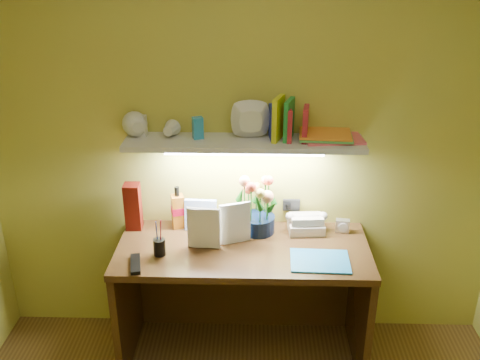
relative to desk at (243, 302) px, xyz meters
name	(u,v)px	position (x,y,z in m)	size (l,w,h in m)	color
desk	(243,302)	(0.00, 0.00, 0.00)	(1.40, 0.60, 0.75)	#331A0E
flower_bouquet	(258,205)	(0.08, 0.18, 0.55)	(0.22, 0.22, 0.34)	#091632
telephone	(306,222)	(0.36, 0.19, 0.44)	(0.20, 0.15, 0.12)	silver
desk_clock	(343,226)	(0.57, 0.19, 0.41)	(0.08, 0.04, 0.08)	#B2B2B7
whisky_bottle	(178,207)	(-0.39, 0.22, 0.50)	(0.07, 0.07, 0.26)	#B46115
whisky_box	(133,206)	(-0.64, 0.20, 0.52)	(0.09, 0.09, 0.28)	#5D1109
pen_cup	(159,242)	(-0.45, -0.09, 0.45)	(0.07, 0.07, 0.16)	black
art_card	(201,215)	(-0.25, 0.20, 0.47)	(0.18, 0.04, 0.18)	silver
tv_remote	(135,264)	(-0.56, -0.20, 0.38)	(0.05, 0.18, 0.02)	black
blue_folder	(320,261)	(0.41, -0.13, 0.38)	(0.31, 0.23, 0.01)	#2384CC
desk_book_a	(187,227)	(-0.31, 0.00, 0.50)	(0.18, 0.02, 0.24)	silver
desk_book_b	(219,226)	(-0.13, 0.02, 0.50)	(0.18, 0.02, 0.25)	silver
wall_shelf	(246,136)	(0.01, 0.18, 0.96)	(1.31, 0.30, 0.27)	silver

